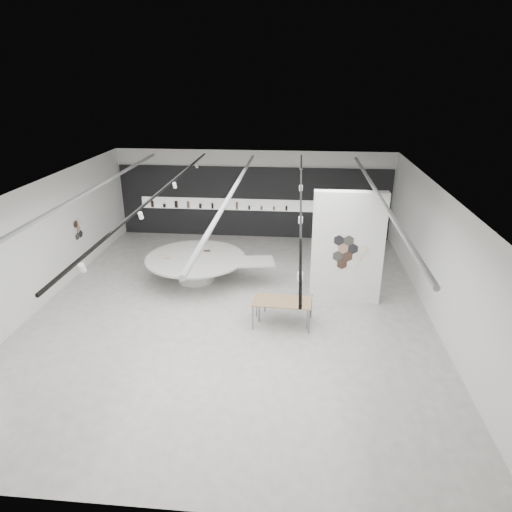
# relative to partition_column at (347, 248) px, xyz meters

# --- Properties ---
(room) EXTENTS (12.02, 14.02, 3.82)m
(room) POSITION_rel_partition_column_xyz_m (-3.59, -1.00, 0.27)
(room) COLOR beige
(room) RESTS_ON ground
(back_wall_display) EXTENTS (11.80, 0.27, 3.10)m
(back_wall_display) POSITION_rel_partition_column_xyz_m (-3.59, 5.94, -0.26)
(back_wall_display) COLOR black
(back_wall_display) RESTS_ON ground
(partition_column) EXTENTS (2.20, 0.38, 3.60)m
(partition_column) POSITION_rel_partition_column_xyz_m (0.00, 0.00, 0.00)
(partition_column) COLOR white
(partition_column) RESTS_ON ground
(display_island) EXTENTS (4.81, 3.99, 0.89)m
(display_island) POSITION_rel_partition_column_xyz_m (-4.99, 1.06, -1.23)
(display_island) COLOR white
(display_island) RESTS_ON ground
(sample_table_wood) EXTENTS (1.71, 0.92, 0.78)m
(sample_table_wood) POSITION_rel_partition_column_xyz_m (-1.93, -1.74, -1.07)
(sample_table_wood) COLOR #92704B
(sample_table_wood) RESTS_ON ground
(sample_table_stone) EXTENTS (1.62, 1.02, 0.78)m
(sample_table_stone) POSITION_rel_partition_column_xyz_m (-1.84, -1.44, -1.09)
(sample_table_stone) COLOR slate
(sample_table_stone) RESTS_ON ground
(kitchen_counter) EXTENTS (1.60, 0.69, 1.24)m
(kitchen_counter) POSITION_rel_partition_column_xyz_m (0.01, 5.51, -1.35)
(kitchen_counter) COLOR white
(kitchen_counter) RESTS_ON ground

